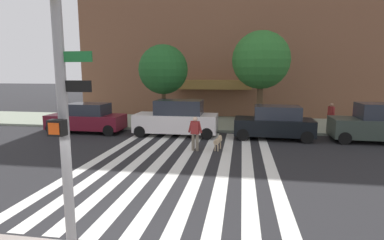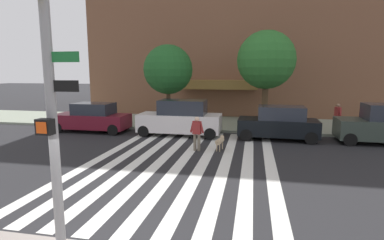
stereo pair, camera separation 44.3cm
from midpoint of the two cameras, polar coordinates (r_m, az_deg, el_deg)
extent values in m
plane|color=#232326|center=(12.89, -3.88, -7.68)|extent=(160.00, 160.00, 0.00)
cube|color=gray|center=(21.95, 2.67, -0.52)|extent=(80.00, 6.00, 0.15)
cube|color=silver|center=(13.92, -15.64, -6.72)|extent=(0.45, 12.40, 0.01)
cube|color=silver|center=(13.55, -12.22, -7.02)|extent=(0.45, 12.40, 0.01)
cube|color=silver|center=(13.22, -8.61, -7.32)|extent=(0.45, 12.40, 0.01)
cube|color=silver|center=(12.95, -4.83, -7.60)|extent=(0.45, 12.40, 0.01)
cube|color=silver|center=(12.73, -0.91, -7.85)|extent=(0.45, 12.40, 0.01)
cube|color=silver|center=(12.58, 3.14, -8.08)|extent=(0.45, 12.40, 0.01)
cube|color=silver|center=(12.49, 7.28, -8.27)|extent=(0.45, 12.40, 0.01)
cube|color=silver|center=(12.46, 11.45, -8.41)|extent=(0.45, 12.40, 0.01)
cube|color=silver|center=(12.50, 15.62, -8.52)|extent=(0.45, 12.40, 0.01)
cube|color=olive|center=(23.95, 5.51, 6.67)|extent=(6.04, 1.60, 0.70)
cylinder|color=gray|center=(5.88, -23.04, 2.03)|extent=(0.18, 0.18, 5.80)
cube|color=black|center=(5.75, -23.98, -1.18)|extent=(0.28, 0.18, 0.28)
cube|color=#E54C14|center=(5.67, -24.56, -1.35)|extent=(0.20, 0.01, 0.20)
cube|color=#19662D|center=(5.68, -21.06, 11.04)|extent=(0.60, 0.03, 0.18)
cube|color=black|center=(5.69, -20.95, 6.00)|extent=(0.56, 0.03, 0.20)
cube|color=maroon|center=(19.91, -17.78, -0.16)|extent=(4.65, 1.84, 0.86)
cube|color=#232833|center=(19.71, -17.41, 2.06)|extent=(2.34, 1.61, 0.70)
cylinder|color=black|center=(20.25, -23.44, -1.33)|extent=(0.66, 0.22, 0.66)
cylinder|color=black|center=(21.61, -20.93, -0.57)|extent=(0.66, 0.22, 0.66)
cylinder|color=black|center=(18.39, -13.97, -1.83)|extent=(0.66, 0.22, 0.66)
cylinder|color=black|center=(19.88, -11.91, -0.96)|extent=(0.66, 0.22, 0.66)
cube|color=silver|center=(17.84, -1.63, -0.49)|extent=(4.83, 1.89, 1.02)
cube|color=#232833|center=(17.67, -1.04, 2.45)|extent=(2.69, 1.66, 0.83)
cylinder|color=black|center=(17.64, -8.40, -2.11)|extent=(0.66, 0.22, 0.66)
cylinder|color=black|center=(19.24, -6.68, -1.15)|extent=(0.66, 0.22, 0.66)
cylinder|color=black|center=(16.75, 4.18, -2.62)|extent=(0.66, 0.22, 0.66)
cylinder|color=black|center=(18.42, 4.85, -1.57)|extent=(0.66, 0.22, 0.66)
cube|color=black|center=(17.47, 16.51, -1.29)|extent=(4.33, 1.99, 0.88)
cube|color=#232833|center=(17.36, 17.19, 1.30)|extent=(2.51, 1.72, 0.72)
cylinder|color=black|center=(16.66, 10.91, -2.83)|extent=(0.67, 0.24, 0.66)
cylinder|color=black|center=(18.35, 11.12, -1.75)|extent=(0.67, 0.24, 0.66)
cylinder|color=black|center=(16.89, 22.26, -3.18)|extent=(0.67, 0.24, 0.66)
cylinder|color=black|center=(18.55, 21.43, -2.09)|extent=(0.67, 0.24, 0.66)
cube|color=#303A34|center=(18.68, 32.80, -1.51)|extent=(4.47, 2.08, 1.01)
cylinder|color=black|center=(17.39, 28.29, -3.26)|extent=(0.67, 0.24, 0.66)
cylinder|color=black|center=(19.10, 26.90, -2.15)|extent=(0.67, 0.24, 0.66)
cylinder|color=#4C3823|center=(20.15, -3.82, 2.91)|extent=(0.27, 0.27, 2.84)
sphere|color=#1E5623|center=(20.04, -3.89, 9.49)|extent=(3.22, 3.22, 3.22)
cylinder|color=#4C3823|center=(20.23, 14.16, 3.35)|extent=(0.40, 0.40, 3.31)
sphere|color=#286628|center=(20.16, 14.46, 10.93)|extent=(3.70, 3.70, 3.70)
cylinder|color=#6B6051|center=(14.40, 1.44, -4.20)|extent=(0.17, 0.17, 0.82)
cylinder|color=#6B6051|center=(14.33, 2.19, -4.26)|extent=(0.17, 0.17, 0.82)
cube|color=maroon|center=(14.22, 1.83, -1.44)|extent=(0.41, 0.30, 0.60)
cylinder|color=maroon|center=(14.29, 0.92, -1.26)|extent=(0.23, 0.13, 0.57)
cylinder|color=maroon|center=(14.14, 2.75, -1.39)|extent=(0.23, 0.13, 0.57)
sphere|color=beige|center=(14.15, 1.84, 0.19)|extent=(0.25, 0.25, 0.22)
cylinder|color=tan|center=(14.53, 6.13, -3.96)|extent=(0.37, 0.74, 0.26)
sphere|color=tan|center=(14.92, 6.57, -3.24)|extent=(0.23, 0.23, 0.20)
cylinder|color=tan|center=(14.09, 5.65, -4.16)|extent=(0.07, 0.24, 0.16)
cylinder|color=tan|center=(14.85, 6.10, -4.83)|extent=(0.06, 0.06, 0.32)
cylinder|color=tan|center=(14.81, 6.62, -4.87)|extent=(0.06, 0.06, 0.32)
cylinder|color=tan|center=(14.38, 5.58, -5.28)|extent=(0.06, 0.06, 0.32)
cylinder|color=tan|center=(14.35, 6.12, -5.32)|extent=(0.06, 0.06, 0.32)
cylinder|color=#282D4C|center=(20.85, 26.37, -0.61)|extent=(0.19, 0.19, 0.82)
cylinder|color=#282D4C|center=(21.01, 26.06, -0.52)|extent=(0.19, 0.19, 0.82)
cube|color=maroon|center=(20.83, 26.35, 1.36)|extent=(0.35, 0.44, 0.60)
cylinder|color=maroon|center=(20.63, 26.72, 1.36)|extent=(0.16, 0.24, 0.57)
cylinder|color=maroon|center=(21.03, 25.99, 1.53)|extent=(0.16, 0.24, 0.57)
sphere|color=#936B51|center=(20.79, 26.43, 2.48)|extent=(0.28, 0.28, 0.22)
camera|label=1|loc=(0.22, -88.94, 0.17)|focal=28.29mm
camera|label=2|loc=(0.22, 91.06, -0.17)|focal=28.29mm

